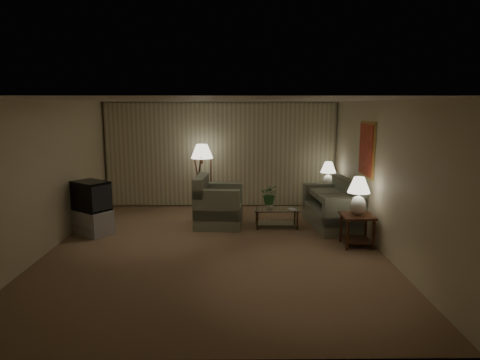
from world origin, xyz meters
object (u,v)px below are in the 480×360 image
coffee_table (277,215)px  ottoman (223,205)px  sofa (333,208)px  tv_cabinet (93,222)px  crt_tv (91,196)px  armchair (219,206)px  side_table_near (357,224)px  vase (270,205)px  table_lamp_near (359,193)px  side_table_far (327,196)px  table_lamp_far (328,173)px  floor_lamp (202,176)px

coffee_table → ottoman: bearing=132.6°
sofa → tv_cabinet: size_ratio=2.07×
crt_tv → sofa: bearing=42.8°
armchair → side_table_near: 2.99m
sofa → vase: 1.39m
sofa → table_lamp_near: size_ratio=2.71×
side_table_near → side_table_far: 2.60m
ottoman → vase: size_ratio=3.31×
side_table_far → coffee_table: size_ratio=0.61×
table_lamp_far → tv_cabinet: (-5.20, -1.77, -0.74)m
side_table_far → vase: (-1.53, -1.35, 0.11)m
side_table_far → tv_cabinet: 5.49m
side_table_near → table_lamp_far: table_lamp_far is taller
sofa → vase: size_ratio=11.39×
table_lamp_near → ottoman: table_lamp_near is taller
armchair → table_lamp_far: bearing=-61.1°
armchair → ottoman: 1.17m
side_table_near → armchair: bearing=151.9°
side_table_near → vase: 1.98m
side_table_near → crt_tv: (-5.20, 0.83, 0.38)m
tv_cabinet → ottoman: bearing=70.2°
crt_tv → ottoman: crt_tv is taller
side_table_far → crt_tv: bearing=-161.2°
vase → sofa: bearing=4.1°
table_lamp_far → tv_cabinet: table_lamp_far is taller
side_table_near → tv_cabinet: (-5.20, 0.83, -0.17)m
tv_cabinet → vase: 3.70m
table_lamp_far → ottoman: (-2.58, -0.05, -0.80)m
sofa → ottoman: bearing=-121.2°
side_table_far → table_lamp_far: (0.00, 0.00, 0.60)m
table_lamp_far → ottoman: table_lamp_far is taller
sofa → side_table_near: size_ratio=3.23×
armchair → table_lamp_near: table_lamp_near is taller
sofa → table_lamp_near: bearing=1.4°
sofa → armchair: armchair is taller
sofa → ottoman: size_ratio=3.45×
side_table_far → crt_tv: (-5.20, -1.77, 0.41)m
crt_tv → floor_lamp: (2.11, 1.90, 0.07)m
table_lamp_near → ottoman: 3.72m
table_lamp_far → side_table_near: bearing=-90.0°
sofa → floor_lamp: (-2.94, 1.38, 0.48)m
table_lamp_far → ottoman: 2.70m
side_table_far → floor_lamp: bearing=177.5°
tv_cabinet → floor_lamp: floor_lamp is taller
tv_cabinet → ottoman: tv_cabinet is taller
ottoman → armchair: bearing=-92.8°
sofa → side_table_far: bearing=168.2°
table_lamp_far → floor_lamp: (-3.09, 0.13, -0.11)m
crt_tv → floor_lamp: 2.85m
tv_cabinet → table_lamp_far: bearing=55.7°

